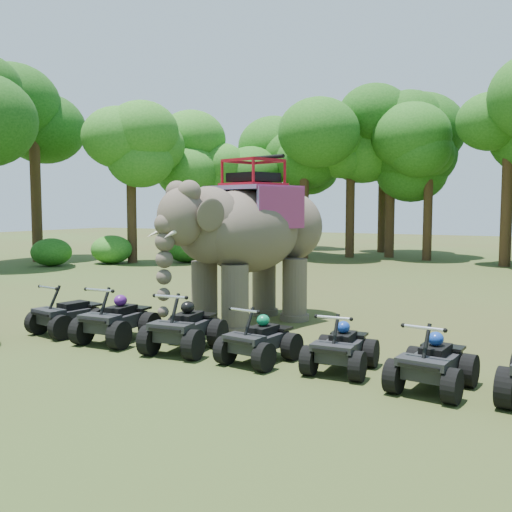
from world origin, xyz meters
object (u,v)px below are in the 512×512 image
(elephant, at_px, (251,240))
(atv_3, at_px, (259,333))
(atv_0, at_px, (68,308))
(atv_5, at_px, (433,355))
(atv_1, at_px, (116,313))
(atv_2, at_px, (184,321))
(atv_4, at_px, (341,341))

(elephant, xyz_separation_m, atv_3, (2.02, -3.37, -1.68))
(atv_0, xyz_separation_m, atv_5, (8.92, -0.30, -0.02))
(elephant, distance_m, atv_0, 5.00)
(atv_1, relative_size, atv_3, 1.13)
(atv_2, bearing_deg, atv_0, 172.20)
(elephant, xyz_separation_m, atv_4, (3.71, -3.20, -1.68))
(atv_4, bearing_deg, atv_5, -13.56)
(elephant, bearing_deg, atv_1, -100.55)
(elephant, height_order, atv_4, elephant)
(atv_0, distance_m, atv_5, 8.92)
(elephant, xyz_separation_m, atv_0, (-3.43, -3.24, -1.64))
(atv_0, relative_size, atv_2, 0.94)
(atv_3, distance_m, atv_5, 3.47)
(atv_1, bearing_deg, atv_5, -4.37)
(atv_5, bearing_deg, atv_0, -175.40)
(atv_0, relative_size, atv_3, 1.06)
(atv_0, xyz_separation_m, atv_2, (3.60, -0.12, 0.04))
(elephant, bearing_deg, atv_5, -15.77)
(atv_1, height_order, atv_2, atv_1)
(atv_0, distance_m, atv_3, 5.46)
(atv_3, bearing_deg, atv_1, -172.85)
(atv_4, xyz_separation_m, atv_5, (1.78, -0.34, 0.03))
(atv_1, distance_m, atv_5, 7.24)
(atv_0, relative_size, atv_4, 1.07)
(atv_2, bearing_deg, atv_3, -6.43)
(atv_5, bearing_deg, atv_2, -175.45)
(atv_1, bearing_deg, atv_3, -3.09)
(atv_0, height_order, atv_1, atv_1)
(atv_4, bearing_deg, atv_3, -177.11)
(elephant, bearing_deg, atv_2, -70.12)
(atv_0, relative_size, atv_5, 1.03)
(atv_0, height_order, atv_4, atv_0)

